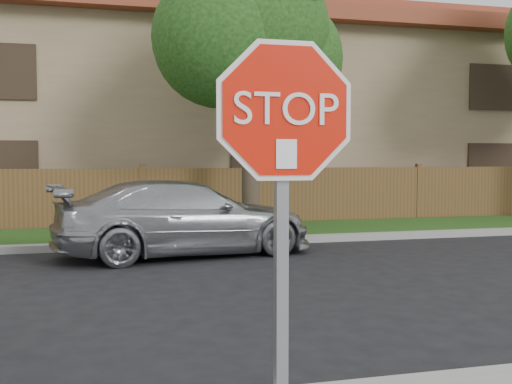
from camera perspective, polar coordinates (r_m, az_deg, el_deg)
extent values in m
cube|color=gray|center=(12.76, -9.82, -4.93)|extent=(70.00, 0.30, 0.15)
cube|color=#1E4714|center=(14.39, -10.34, -4.05)|extent=(70.00, 3.00, 0.12)
cube|color=brown|center=(15.91, -10.78, -0.66)|extent=(70.00, 0.12, 1.60)
cube|color=#977E5D|center=(21.49, -11.78, 6.24)|extent=(34.00, 8.00, 6.00)
cube|color=brown|center=(21.89, -11.89, 14.77)|extent=(35.20, 9.20, 0.50)
cube|color=brown|center=(22.02, -11.91, 16.30)|extent=(33.00, 5.50, 0.70)
cylinder|color=#382B21|center=(14.56, -0.51, 3.59)|extent=(0.44, 0.44, 3.92)
sphere|color=#123811|center=(14.86, -0.52, 15.00)|extent=(3.80, 3.80, 3.80)
sphere|color=#123811|center=(15.28, 2.56, 12.55)|extent=(3.00, 3.00, 3.00)
sphere|color=#123811|center=(14.25, -3.35, 14.35)|extent=(3.20, 3.20, 3.20)
cube|color=gray|center=(3.21, 2.40, -8.62)|extent=(0.07, 0.06, 2.30)
cylinder|color=white|center=(3.08, 2.79, 7.73)|extent=(1.01, 0.02, 1.01)
cylinder|color=red|center=(3.07, 2.86, 7.75)|extent=(0.93, 0.02, 0.93)
cube|color=white|center=(3.05, 2.92, 3.64)|extent=(0.11, 0.00, 0.15)
imported|color=#9C9EA2|center=(11.68, -6.78, -2.46)|extent=(5.26, 2.79, 1.45)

